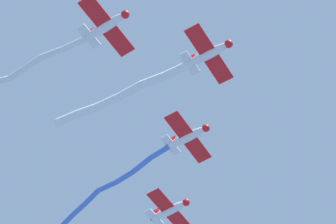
% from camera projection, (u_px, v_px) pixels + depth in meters
% --- Properties ---
extents(airplane_lead, '(7.48, 5.62, 1.86)m').
position_uv_depth(airplane_lead, '(209.00, 54.00, 76.96)').
color(airplane_lead, white).
extents(smoke_trail_lead, '(3.67, 16.07, 1.26)m').
position_uv_depth(smoke_trail_lead, '(121.00, 95.00, 79.72)').
color(smoke_trail_lead, white).
extents(airplane_left_wing, '(7.46, 5.60, 1.86)m').
position_uv_depth(airplane_left_wing, '(188.00, 137.00, 82.97)').
color(airplane_left_wing, white).
extents(smoke_trail_left_wing, '(2.81, 18.19, 1.71)m').
position_uv_depth(smoke_trail_left_wing, '(110.00, 187.00, 87.23)').
color(smoke_trail_left_wing, '#4C75DB').
extents(airplane_right_wing, '(7.43, 5.56, 1.86)m').
position_uv_depth(airplane_right_wing, '(107.00, 26.00, 75.46)').
color(airplane_right_wing, white).
extents(smoke_trail_right_wing, '(3.70, 15.09, 1.26)m').
position_uv_depth(smoke_trail_right_wing, '(24.00, 67.00, 78.25)').
color(smoke_trail_right_wing, white).
extents(airplane_slot, '(7.44, 5.56, 1.86)m').
position_uv_depth(airplane_slot, '(170.00, 210.00, 88.74)').
color(airplane_slot, white).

